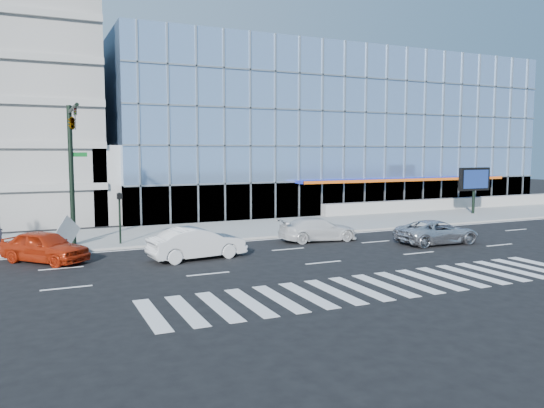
{
  "coord_description": "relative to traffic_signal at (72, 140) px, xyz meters",
  "views": [
    {
      "loc": [
        -13.13,
        -26.62,
        5.51
      ],
      "look_at": [
        0.36,
        3.0,
        2.3
      ],
      "focal_mm": 35.0,
      "sensor_mm": 36.0,
      "label": 1
    }
  ],
  "objects": [
    {
      "name": "traffic_signal",
      "position": [
        0.0,
        0.0,
        0.0
      ],
      "size": [
        1.14,
        5.74,
        8.0
      ],
      "color": "black",
      "rests_on": "sidewalk"
    },
    {
      "name": "sidewalk",
      "position": [
        11.0,
        3.43,
        -6.09
      ],
      "size": [
        120.0,
        8.0,
        0.15
      ],
      "primitive_type": "cube",
      "color": "gray",
      "rests_on": "ground"
    },
    {
      "name": "white_sedan",
      "position": [
        5.53,
        -5.07,
        -5.34
      ],
      "size": [
        5.17,
        2.33,
        1.65
      ],
      "primitive_type": "imported",
      "rotation": [
        0.0,
        0.0,
        1.69
      ],
      "color": "silver",
      "rests_on": "ground"
    },
    {
      "name": "tilted_panel",
      "position": [
        -0.37,
        0.43,
        -5.1
      ],
      "size": [
        1.46,
        1.21,
        1.84
      ],
      "primitive_type": "cube",
      "rotation": [
        0.0,
        0.74,
        0.69
      ],
      "color": "#AAAAAA",
      "rests_on": "sidewalk"
    },
    {
      "name": "retaining_wall",
      "position": [
        35.0,
        7.03,
        -5.51
      ],
      "size": [
        30.0,
        0.8,
        1.0
      ],
      "primitive_type": "cube",
      "color": "gray",
      "rests_on": "sidewalk"
    },
    {
      "name": "marquee_sign",
      "position": [
        33.0,
        3.42,
        -3.1
      ],
      "size": [
        3.2,
        0.43,
        4.0
      ],
      "color": "black",
      "rests_on": "sidewalk"
    },
    {
      "name": "ramp_block",
      "position": [
        5.0,
        13.43,
        -3.16
      ],
      "size": [
        6.0,
        8.0,
        6.0
      ],
      "primitive_type": "cube",
      "color": "gray",
      "rests_on": "ground"
    },
    {
      "name": "ground",
      "position": [
        11.0,
        -4.57,
        -6.16
      ],
      "size": [
        160.0,
        160.0,
        0.0
      ],
      "primitive_type": "plane",
      "color": "black",
      "rests_on": "ground"
    },
    {
      "name": "white_suv",
      "position": [
        13.95,
        -2.77,
        -5.45
      ],
      "size": [
        5.11,
        2.44,
        1.44
      ],
      "primitive_type": "imported",
      "rotation": [
        0.0,
        0.0,
        1.48
      ],
      "color": "silver",
      "rests_on": "ground"
    },
    {
      "name": "theatre_building",
      "position": [
        25.0,
        21.43,
        1.34
      ],
      "size": [
        42.0,
        26.0,
        15.0
      ],
      "primitive_type": "cube",
      "color": "#7EA2D2",
      "rests_on": "ground"
    },
    {
      "name": "silver_suv",
      "position": [
        19.95,
        -6.67,
        -5.45
      ],
      "size": [
        5.21,
        2.56,
        1.42
      ],
      "primitive_type": "imported",
      "rotation": [
        0.0,
        0.0,
        1.53
      ],
      "color": "silver",
      "rests_on": "ground"
    },
    {
      "name": "ped_signal_post",
      "position": [
        2.5,
        0.37,
        -4.02
      ],
      "size": [
        0.3,
        0.33,
        3.0
      ],
      "color": "black",
      "rests_on": "sidewalk"
    },
    {
      "name": "red_sedan",
      "position": [
        -1.65,
        -2.73,
        -5.37
      ],
      "size": [
        4.55,
        4.74,
        1.6
      ],
      "primitive_type": "imported",
      "rotation": [
        0.0,
        0.0,
        0.74
      ],
      "color": "#B1280D",
      "rests_on": "ground"
    }
  ]
}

